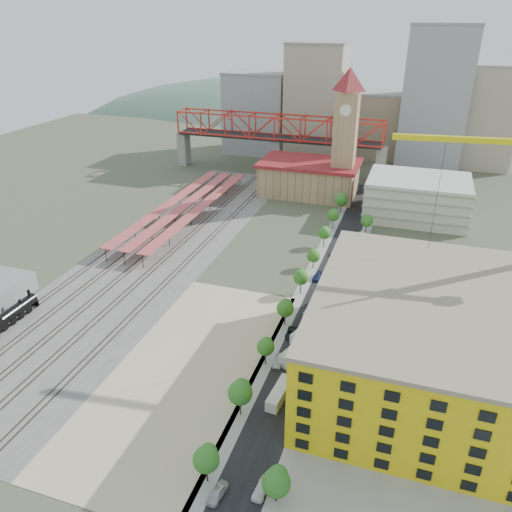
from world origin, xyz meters
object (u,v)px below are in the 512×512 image
(site_trailer_b, at_px, (297,352))
(car_0, at_px, (217,493))
(construction_building, at_px, (433,341))
(locomotive, at_px, (5,319))
(site_trailer_d, at_px, (314,310))
(site_trailer_c, at_px, (305,332))
(clock_tower, at_px, (346,124))
(site_trailer_a, at_px, (279,393))

(site_trailer_b, xyz_separation_m, car_0, (-3.00, -36.30, -0.57))
(construction_building, relative_size, locomotive, 2.30)
(site_trailer_b, distance_m, site_trailer_d, 17.45)
(site_trailer_d, bearing_deg, construction_building, -22.99)
(site_trailer_c, bearing_deg, clock_tower, 113.81)
(locomotive, xyz_separation_m, site_trailer_c, (66.00, 17.80, -0.83))
(construction_building, bearing_deg, site_trailer_c, 165.05)
(site_trailer_a, bearing_deg, site_trailer_c, 95.45)
(site_trailer_b, height_order, site_trailer_d, site_trailer_b)
(site_trailer_b, bearing_deg, site_trailer_c, 109.03)
(car_0, bearing_deg, site_trailer_c, 94.99)
(construction_building, relative_size, site_trailer_d, 5.75)
(construction_building, distance_m, site_trailer_b, 27.23)
(clock_tower, height_order, site_trailer_c, clock_tower)
(site_trailer_a, relative_size, site_trailer_b, 0.89)
(locomotive, distance_m, site_trailer_b, 66.77)
(construction_building, xyz_separation_m, car_0, (-29.00, -37.08, -8.64))
(construction_building, distance_m, car_0, 47.86)
(site_trailer_a, bearing_deg, construction_building, 33.52)
(site_trailer_a, xyz_separation_m, car_0, (-3.00, -23.22, -0.42))
(site_trailer_c, bearing_deg, construction_building, 3.95)
(site_trailer_a, bearing_deg, clock_tower, 99.47)
(clock_tower, distance_m, site_trailer_a, 117.41)
(clock_tower, distance_m, car_0, 139.98)
(construction_building, distance_m, site_trailer_c, 28.13)
(site_trailer_b, distance_m, site_trailer_c, 7.73)
(site_trailer_b, relative_size, site_trailer_c, 1.10)
(locomotive, height_order, site_trailer_c, locomotive)
(site_trailer_d, bearing_deg, site_trailer_b, -80.34)
(clock_tower, relative_size, construction_building, 1.03)
(locomotive, bearing_deg, site_trailer_d, 22.63)
(site_trailer_a, relative_size, site_trailer_c, 0.98)
(site_trailer_c, xyz_separation_m, car_0, (-3.00, -44.02, -0.45))
(locomotive, height_order, car_0, locomotive)
(construction_building, xyz_separation_m, site_trailer_b, (-26.00, -0.78, -8.07))
(construction_building, bearing_deg, locomotive, -173.27)
(site_trailer_a, distance_m, car_0, 23.41)
(clock_tower, bearing_deg, site_trailer_c, -85.09)
(clock_tower, height_order, construction_building, clock_tower)
(locomotive, xyz_separation_m, site_trailer_d, (66.00, 27.52, -0.85))
(car_0, bearing_deg, site_trailer_a, 91.52)
(clock_tower, distance_m, locomotive, 127.91)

